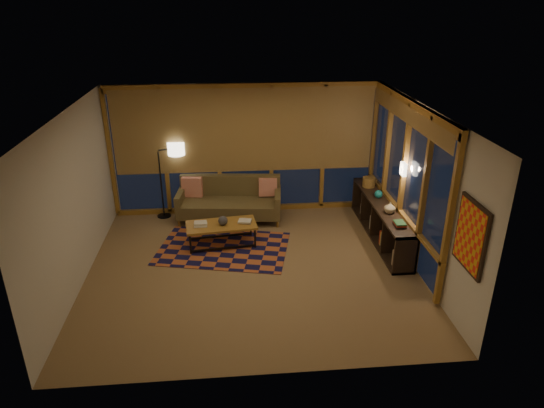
{
  "coord_description": "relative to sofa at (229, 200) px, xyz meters",
  "views": [
    {
      "loc": [
        -0.32,
        -7.1,
        4.31
      ],
      "look_at": [
        0.36,
        0.35,
        1.03
      ],
      "focal_mm": 32.0,
      "sensor_mm": 36.0,
      "label": 1
    }
  ],
  "objects": [
    {
      "name": "vase",
      "position": [
        2.85,
        -1.46,
        0.37
      ],
      "size": [
        0.23,
        0.23,
        0.21
      ],
      "primitive_type": "imported",
      "rotation": [
        0.0,
        0.0,
        0.18
      ],
      "color": "#C4B389",
      "rests_on": "bookshelf"
    },
    {
      "name": "floor",
      "position": [
        0.36,
        -2.0,
        -0.42
      ],
      "size": [
        5.5,
        5.0,
        0.01
      ],
      "primitive_type": "cube",
      "color": "#9A845A",
      "rests_on": "ground"
    },
    {
      "name": "book_stack_a",
      "position": [
        -0.53,
        -1.12,
        0.04
      ],
      "size": [
        0.25,
        0.2,
        0.07
      ],
      "primitive_type": null,
      "rotation": [
        0.0,
        0.0,
        0.04
      ],
      "color": "silver",
      "rests_on": "coffee_table"
    },
    {
      "name": "teal_bowl",
      "position": [
        2.85,
        -0.77,
        0.35
      ],
      "size": [
        0.16,
        0.16,
        0.15
      ],
      "primitive_type": "sphere",
      "rotation": [
        0.0,
        0.0,
        0.01
      ],
      "color": "teal",
      "rests_on": "bookshelf"
    },
    {
      "name": "ceramic_pot",
      "position": [
        -0.13,
        -1.12,
        0.09
      ],
      "size": [
        0.23,
        0.23,
        0.17
      ],
      "primitive_type": "sphere",
      "rotation": [
        0.0,
        0.0,
        0.4
      ],
      "color": "black",
      "rests_on": "coffee_table"
    },
    {
      "name": "book_stack_b",
      "position": [
        0.27,
        -1.06,
        0.03
      ],
      "size": [
        0.3,
        0.25,
        0.05
      ],
      "primitive_type": null,
      "rotation": [
        0.0,
        0.0,
        -0.21
      ],
      "color": "silver",
      "rests_on": "coffee_table"
    },
    {
      "name": "area_rug",
      "position": [
        -0.14,
        -1.24,
        -0.42
      ],
      "size": [
        2.59,
        2.01,
        0.01
      ],
      "primitive_type": "cube",
      "rotation": [
        0.0,
        0.0,
        -0.22
      ],
      "color": "#B1582E",
      "rests_on": "floor"
    },
    {
      "name": "window_wall_right",
      "position": [
        3.04,
        -1.4,
        0.93
      ],
      "size": [
        0.16,
        3.7,
        2.6
      ],
      "primitive_type": null,
      "color": "#A06F27",
      "rests_on": "walls"
    },
    {
      "name": "wall_sconce",
      "position": [
        2.98,
        -1.55,
        1.13
      ],
      "size": [
        0.12,
        0.18,
        0.22
      ],
      "primitive_type": null,
      "color": "white",
      "rests_on": "walls"
    },
    {
      "name": "shelf_book_stack",
      "position": [
        2.85,
        -2.0,
        0.3
      ],
      "size": [
        0.18,
        0.24,
        0.07
      ],
      "primitive_type": null,
      "rotation": [
        0.0,
        0.0,
        -0.07
      ],
      "color": "silver",
      "rests_on": "bookshelf"
    },
    {
      "name": "floor_lamp",
      "position": [
        -1.37,
        0.28,
        0.37
      ],
      "size": [
        0.61,
        0.49,
        1.58
      ],
      "primitive_type": null,
      "rotation": [
        0.0,
        0.0,
        0.31
      ],
      "color": "black",
      "rests_on": "floor"
    },
    {
      "name": "ceiling",
      "position": [
        0.36,
        -2.0,
        2.28
      ],
      "size": [
        5.5,
        5.0,
        0.01
      ],
      "primitive_type": "cube",
      "color": "silver",
      "rests_on": "walls"
    },
    {
      "name": "basket",
      "position": [
        2.83,
        -0.17,
        0.37
      ],
      "size": [
        0.3,
        0.3,
        0.19
      ],
      "primitive_type": "cylinder",
      "rotation": [
        0.0,
        0.0,
        -0.18
      ],
      "color": "olive",
      "rests_on": "bookshelf"
    },
    {
      "name": "window_wall_back",
      "position": [
        0.36,
        0.43,
        0.93
      ],
      "size": [
        5.3,
        0.16,
        2.6
      ],
      "primitive_type": null,
      "color": "#A06F27",
      "rests_on": "walls"
    },
    {
      "name": "bookshelf",
      "position": [
        2.85,
        -1.05,
        -0.08
      ],
      "size": [
        0.4,
        2.78,
        0.69
      ],
      "primitive_type": null,
      "color": "#2E221B",
      "rests_on": "floor"
    },
    {
      "name": "walls",
      "position": [
        0.36,
        -2.0,
        0.93
      ],
      "size": [
        5.51,
        5.01,
        2.7
      ],
      "color": "silver",
      "rests_on": "floor"
    },
    {
      "name": "wall_art",
      "position": [
        3.07,
        -3.85,
        1.03
      ],
      "size": [
        0.06,
        0.74,
        0.94
      ],
      "primitive_type": null,
      "color": "red",
      "rests_on": "walls"
    },
    {
      "name": "coffee_table",
      "position": [
        -0.16,
        -1.09,
        -0.21
      ],
      "size": [
        1.33,
        0.72,
        0.42
      ],
      "primitive_type": null,
      "rotation": [
        0.0,
        0.0,
        0.11
      ],
      "color": "#A06F27",
      "rests_on": "floor"
    },
    {
      "name": "pillow_right",
      "position": [
        0.8,
        0.12,
        0.19
      ],
      "size": [
        0.38,
        0.13,
        0.37
      ],
      "primitive_type": null,
      "rotation": [
        0.0,
        0.0,
        -0.03
      ],
      "color": "red",
      "rests_on": "sofa"
    },
    {
      "name": "sofa",
      "position": [
        0.0,
        0.0,
        0.0
      ],
      "size": [
        2.15,
        1.05,
        0.85
      ],
      "primitive_type": null,
      "rotation": [
        0.0,
        0.0,
        -0.11
      ],
      "color": "brown",
      "rests_on": "floor"
    },
    {
      "name": "pillow_left",
      "position": [
        -0.75,
        0.27,
        0.21
      ],
      "size": [
        0.43,
        0.2,
        0.42
      ],
      "primitive_type": null,
      "rotation": [
        0.0,
        0.0,
        -0.15
      ],
      "color": "red",
      "rests_on": "sofa"
    }
  ]
}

